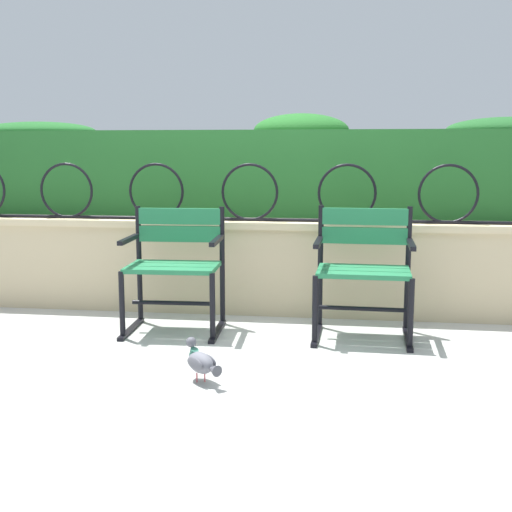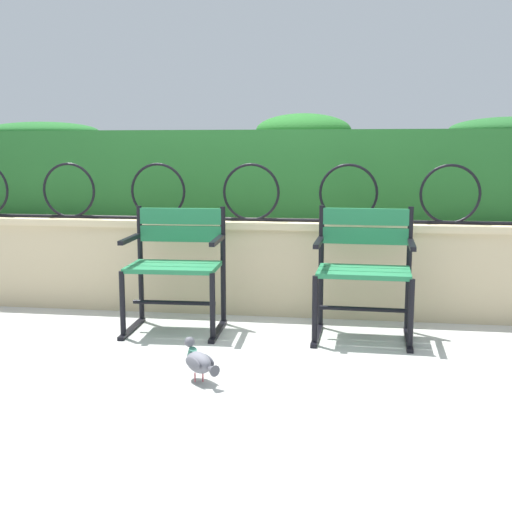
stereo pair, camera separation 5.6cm
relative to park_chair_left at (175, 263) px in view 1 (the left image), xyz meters
The scene contains 7 objects.
ground_plane 0.81m from the park_chair_left, 30.24° to the right, with size 60.00×60.00×0.00m, color #ADADA8.
stone_wall 0.84m from the park_chair_left, 45.98° to the left, with size 7.41×0.41×0.69m.
iron_arch_fence 0.80m from the park_chair_left, 49.67° to the left, with size 6.87×0.02×0.42m.
hedge_row 1.37m from the park_chair_left, 61.86° to the left, with size 7.26×0.63×0.80m.
park_chair_left is the anchor object (origin of this frame).
park_chair_right 1.25m from the park_chair_left, ahead, with size 0.63×0.54×0.84m.
pigeon_near_chairs 1.13m from the park_chair_left, 68.39° to the right, with size 0.23×0.23×0.22m.
Camera 1 is at (0.57, -3.93, 1.21)m, focal length 46.69 mm.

